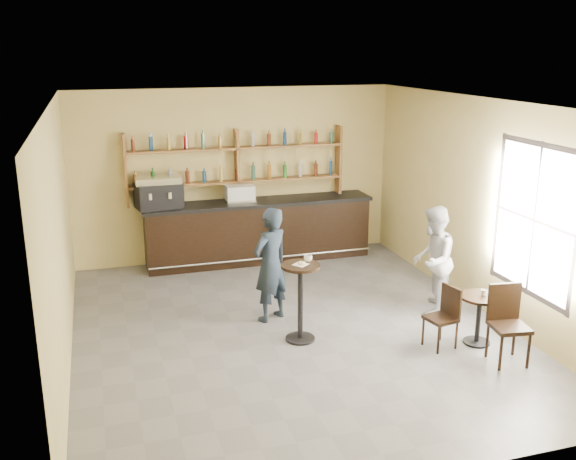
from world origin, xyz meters
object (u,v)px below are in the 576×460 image
object	(u,v)px
chair_south	(510,326)
cafe_table	(478,320)
espresso_machine	(158,192)
pastry_case	(239,194)
patron_second	(433,260)
chair_west	(441,318)
pedestal_table	(300,303)
bar_counter	(259,231)
man_main	(270,265)

from	to	relation	value
chair_south	cafe_table	bearing A→B (deg)	102.58
espresso_machine	chair_south	xyz separation A→B (m)	(3.83, -4.90, -0.93)
pastry_case	patron_second	bearing A→B (deg)	-54.17
cafe_table	chair_west	distance (m)	0.56
pastry_case	pedestal_table	bearing A→B (deg)	-89.30
pedestal_table	bar_counter	bearing A→B (deg)	84.96
cafe_table	bar_counter	bearing A→B (deg)	114.59
chair_south	pedestal_table	bearing A→B (deg)	156.68
espresso_machine	cafe_table	distance (m)	5.83
espresso_machine	patron_second	distance (m)	4.88
man_main	pastry_case	bearing A→B (deg)	-121.86
pedestal_table	cafe_table	distance (m)	2.42
espresso_machine	chair_south	size ratio (longest dim) A/B	0.77
bar_counter	cafe_table	size ratio (longest dim) A/B	6.18
man_main	pedestal_table	bearing A→B (deg)	75.82
bar_counter	patron_second	world-z (taller)	patron_second
bar_counter	pastry_case	world-z (taller)	pastry_case
espresso_machine	chair_west	xyz separation A→B (m)	(3.23, -4.25, -1.02)
patron_second	man_main	bearing A→B (deg)	-61.89
espresso_machine	pedestal_table	bearing A→B (deg)	-76.19
espresso_machine	chair_west	bearing A→B (deg)	-62.22
patron_second	cafe_table	bearing A→B (deg)	41.12
chair_south	patron_second	world-z (taller)	patron_second
espresso_machine	cafe_table	size ratio (longest dim) A/B	1.13
man_main	cafe_table	world-z (taller)	man_main
patron_second	pastry_case	bearing A→B (deg)	-106.30
espresso_machine	man_main	distance (m)	3.06
cafe_table	pastry_case	bearing A→B (deg)	118.36
man_main	chair_south	world-z (taller)	man_main
chair_south	man_main	bearing A→B (deg)	146.85
man_main	patron_second	xyz separation A→B (m)	(2.41, -0.41, -0.03)
cafe_table	chair_south	xyz separation A→B (m)	(0.05, -0.60, 0.16)
bar_counter	pedestal_table	world-z (taller)	bar_counter
bar_counter	man_main	size ratio (longest dim) A/B	2.51
pedestal_table	chair_west	world-z (taller)	pedestal_table
pedestal_table	man_main	bearing A→B (deg)	104.35
bar_counter	man_main	bearing A→B (deg)	-100.69
pedestal_table	espresso_machine	bearing A→B (deg)	113.24
cafe_table	patron_second	bearing A→B (deg)	93.28
chair_west	espresso_machine	bearing A→B (deg)	-154.23
pastry_case	cafe_table	xyz separation A→B (m)	(2.32, -4.30, -0.97)
espresso_machine	chair_west	distance (m)	5.43
man_main	cafe_table	xyz separation A→B (m)	(2.48, -1.60, -0.51)
pastry_case	patron_second	world-z (taller)	patron_second
pedestal_table	man_main	distance (m)	0.87
bar_counter	pastry_case	bearing A→B (deg)	180.00
pastry_case	man_main	distance (m)	2.75
cafe_table	chair_south	bearing A→B (deg)	-85.24
pastry_case	cafe_table	world-z (taller)	pastry_case
pastry_case	pedestal_table	size ratio (longest dim) A/B	0.48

